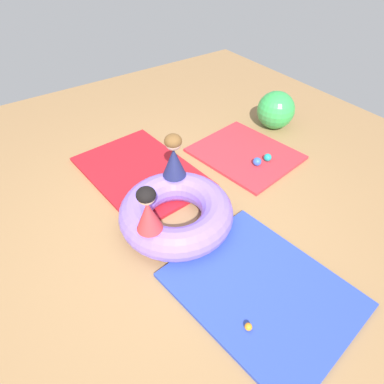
% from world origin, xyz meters
% --- Properties ---
extents(ground_plane, '(8.00, 8.00, 0.00)m').
position_xyz_m(ground_plane, '(0.00, 0.00, 0.00)').
color(ground_plane, '#9E7549').
extents(gym_mat_front, '(1.41, 1.26, 0.04)m').
position_xyz_m(gym_mat_front, '(-0.58, 1.53, 0.02)').
color(gym_mat_front, red).
rests_on(gym_mat_front, ground).
extents(gym_mat_far_right, '(1.74, 1.27, 0.04)m').
position_xyz_m(gym_mat_far_right, '(-1.03, 0.18, 0.02)').
color(gym_mat_far_right, '#B21923').
rests_on(gym_mat_far_right, ground).
extents(gym_mat_near_left, '(1.66, 1.40, 0.04)m').
position_xyz_m(gym_mat_near_left, '(1.06, 0.25, 0.02)').
color(gym_mat_near_left, '#2D47B7').
rests_on(gym_mat_near_left, ground).
extents(inflatable_cushion, '(1.18, 1.18, 0.33)m').
position_xyz_m(inflatable_cushion, '(-0.05, 0.08, 0.17)').
color(inflatable_cushion, '#8466E0').
rests_on(inflatable_cushion, ground).
extents(child_in_navy, '(0.30, 0.30, 0.50)m').
position_xyz_m(child_in_navy, '(-0.41, 0.30, 0.58)').
color(child_in_navy, navy).
rests_on(child_in_navy, inflatable_cushion).
extents(child_in_red, '(0.30, 0.30, 0.47)m').
position_xyz_m(child_in_red, '(0.12, -0.31, 0.56)').
color(child_in_red, red).
rests_on(child_in_red, inflatable_cushion).
extents(play_ball_red, '(0.09, 0.09, 0.09)m').
position_xyz_m(play_ball_red, '(-0.40, 0.23, 0.08)').
color(play_ball_red, red).
rests_on(play_ball_red, gym_mat_far_right).
extents(play_ball_orange, '(0.06, 0.06, 0.06)m').
position_xyz_m(play_ball_orange, '(1.26, -0.10, 0.07)').
color(play_ball_orange, orange).
rests_on(play_ball_orange, gym_mat_near_left).
extents(play_ball_teal, '(0.10, 0.10, 0.10)m').
position_xyz_m(play_ball_teal, '(-0.27, 1.63, 0.09)').
color(play_ball_teal, teal).
rests_on(play_ball_teal, gym_mat_front).
extents(play_ball_blue, '(0.11, 0.11, 0.11)m').
position_xyz_m(play_ball_blue, '(-0.28, 1.46, 0.09)').
color(play_ball_blue, blue).
rests_on(play_ball_blue, gym_mat_front).
extents(play_ball_green, '(0.10, 0.10, 0.10)m').
position_xyz_m(play_ball_green, '(-0.40, -0.05, 0.09)').
color(play_ball_green, green).
rests_on(play_ball_green, gym_mat_far_right).
extents(exercise_ball_large, '(0.55, 0.55, 0.55)m').
position_xyz_m(exercise_ball_large, '(-0.89, 2.38, 0.27)').
color(exercise_ball_large, green).
rests_on(exercise_ball_large, ground).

